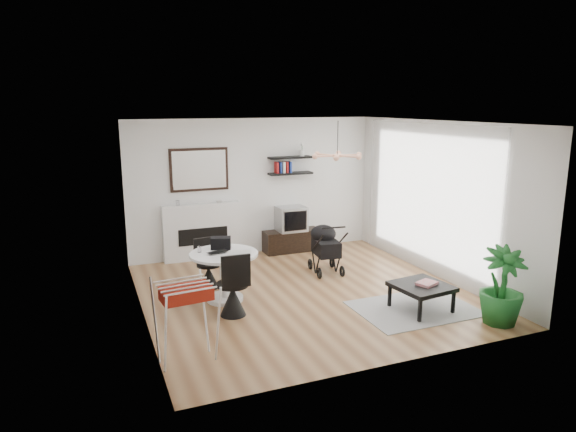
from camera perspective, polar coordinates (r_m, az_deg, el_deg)
name	(u,v)px	position (r m, az deg, el deg)	size (l,w,h in m)	color
floor	(304,293)	(8.34, 1.83, -8.51)	(5.00, 5.00, 0.00)	brown
ceiling	(306,122)	(7.80, 1.97, 10.36)	(5.00, 5.00, 0.00)	white
wall_back	(254,187)	(10.26, -3.75, 3.25)	(5.00, 5.00, 0.00)	white
wall_left	(139,224)	(7.34, -16.27, -0.91)	(5.00, 5.00, 0.00)	white
wall_right	(437,200)	(9.24, 16.24, 1.76)	(5.00, 5.00, 0.00)	white
sheer_curtain	(425,198)	(9.34, 15.00, 1.94)	(0.04, 3.60, 2.60)	white
fireplace	(202,225)	(10.03, -9.54, -0.98)	(1.50, 0.17, 2.16)	white
shelf_lower	(291,173)	(10.35, 0.28, 4.76)	(0.90, 0.25, 0.04)	black
shelf_upper	(291,157)	(10.31, 0.28, 6.52)	(0.90, 0.25, 0.04)	black
pendant_lamp	(337,156)	(8.41, 5.51, 6.70)	(0.90, 0.90, 0.10)	#E39B77
tv_console	(292,241)	(10.54, 0.45, -2.76)	(1.17, 0.41, 0.44)	black
crt_tv	(291,219)	(10.42, 0.33, -0.29)	(0.57, 0.50, 0.50)	#A9A9AB
dining_table	(224,269)	(7.93, -7.10, -5.88)	(1.04, 1.04, 0.76)	white
laptop	(219,253)	(7.80, -7.62, -4.10)	(0.33, 0.21, 0.03)	black
black_bag	(221,243)	(8.05, -7.48, -2.99)	(0.31, 0.18, 0.18)	black
newspaper	(239,253)	(7.80, -5.44, -4.12)	(0.36, 0.30, 0.01)	silver
drinking_glass	(199,249)	(7.92, -9.81, -3.66)	(0.06, 0.06, 0.10)	white
chair_far	(208,272)	(8.58, -8.84, -6.22)	(0.40, 0.41, 0.81)	black
chair_near	(233,296)	(7.42, -6.11, -8.79)	(0.45, 0.46, 0.95)	black
drying_rack	(186,321)	(6.18, -11.25, -11.34)	(0.71, 0.67, 0.97)	white
stroller	(325,250)	(9.25, 4.15, -3.78)	(0.56, 0.81, 0.94)	black
rug	(414,308)	(7.94, 13.87, -9.94)	(1.74, 1.25, 0.01)	#9D9D9D
coffee_table	(422,287)	(7.80, 14.63, -7.67)	(0.83, 0.83, 0.38)	black
magazines	(427,283)	(7.79, 15.17, -7.23)	(0.28, 0.22, 0.04)	#DE3746
potted_plant	(502,286)	(7.64, 22.67, -7.19)	(0.60, 0.60, 1.08)	#1B5F22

